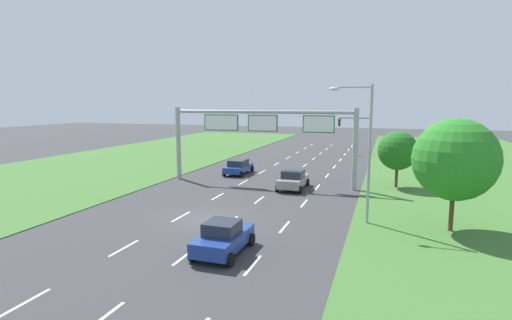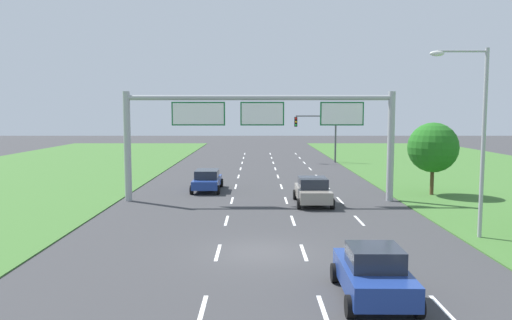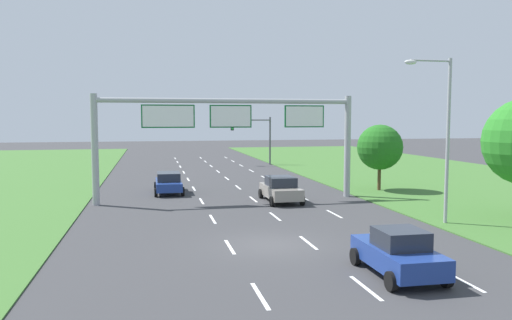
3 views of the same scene
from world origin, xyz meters
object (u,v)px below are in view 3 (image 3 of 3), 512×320
car_lead_silver (281,189)px  car_mid_lane (169,182)px  car_near_red (398,253)px  sign_gantry (229,126)px  street_lamp (442,126)px  roadside_tree_mid (380,147)px  traffic_light_mast (254,132)px

car_lead_silver → car_mid_lane: bearing=143.0°
car_near_red → sign_gantry: (-3.32, 16.90, 4.15)m
sign_gantry → street_lamp: size_ratio=2.03×
car_mid_lane → roadside_tree_mid: (15.60, -2.12, 2.50)m
car_lead_silver → car_near_red: bearing=-89.7°
car_near_red → street_lamp: size_ratio=0.47×
car_near_red → car_lead_silver: car_near_red is taller
traffic_light_mast → sign_gantry: bearing=-105.5°
sign_gantry → traffic_light_mast: 25.49m
car_lead_silver → street_lamp: (6.22, -8.46, 4.24)m
car_near_red → street_lamp: 10.48m
roadside_tree_mid → car_lead_silver: bearing=-159.4°
street_lamp → roadside_tree_mid: 12.03m
car_near_red → traffic_light_mast: (3.47, 41.44, 3.06)m
car_near_red → car_mid_lane: car_near_red is taller
traffic_light_mast → roadside_tree_mid: traffic_light_mast is taller
traffic_light_mast → roadside_tree_mid: bearing=-77.4°
car_lead_silver → traffic_light_mast: size_ratio=0.78×
street_lamp → car_near_red: bearing=-130.0°
car_mid_lane → roadside_tree_mid: 15.94m
car_near_red → traffic_light_mast: traffic_light_mast is taller
car_near_red → sign_gantry: sign_gantry is taller
car_near_red → roadside_tree_mid: size_ratio=0.81×
car_near_red → car_mid_lane: 22.29m
car_mid_lane → car_near_red: bearing=-71.3°
street_lamp → roadside_tree_mid: bearing=78.8°
sign_gantry → street_lamp: bearing=-45.3°
car_mid_lane → street_lamp: size_ratio=0.53×
car_mid_lane → street_lamp: (13.29, -13.79, 4.29)m
car_mid_lane → street_lamp: bearing=-46.0°
car_near_red → car_lead_silver: 15.79m
car_lead_silver → sign_gantry: bearing=161.2°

